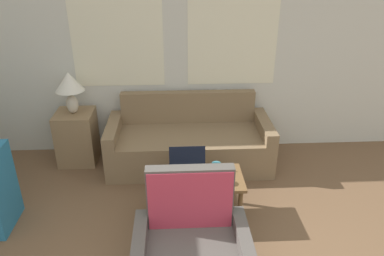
% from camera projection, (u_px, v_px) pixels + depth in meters
% --- Properties ---
extents(wall_back, '(6.59, 0.06, 2.60)m').
position_uv_depth(wall_back, '(182.00, 52.00, 4.63)').
color(wall_back, silver).
rests_on(wall_back, ground_plane).
extents(couch, '(1.98, 0.84, 0.84)m').
position_uv_depth(couch, '(189.00, 143.00, 4.69)').
color(couch, '#846B4C').
rests_on(couch, ground_plane).
extents(side_table, '(0.46, 0.46, 0.66)m').
position_uv_depth(side_table, '(77.00, 137.00, 4.68)').
color(side_table, '#937551').
rests_on(side_table, ground_plane).
extents(table_lamp, '(0.34, 0.34, 0.51)m').
position_uv_depth(table_lamp, '(69.00, 85.00, 4.39)').
color(table_lamp, beige).
rests_on(table_lamp, side_table).
extents(coffee_table, '(0.94, 0.48, 0.46)m').
position_uv_depth(coffee_table, '(195.00, 183.00, 3.65)').
color(coffee_table, brown).
rests_on(coffee_table, ground_plane).
extents(laptop, '(0.36, 0.30, 0.25)m').
position_uv_depth(laptop, '(187.00, 170.00, 3.65)').
color(laptop, black).
rests_on(laptop, coffee_table).
extents(cup_navy, '(0.10, 0.10, 0.08)m').
position_uv_depth(cup_navy, '(160.00, 183.00, 3.47)').
color(cup_navy, gold).
rests_on(cup_navy, coffee_table).
extents(cup_yellow, '(0.08, 0.08, 0.10)m').
position_uv_depth(cup_yellow, '(221.00, 178.00, 3.54)').
color(cup_yellow, teal).
rests_on(cup_yellow, coffee_table).
extents(cup_white, '(0.09, 0.09, 0.09)m').
position_uv_depth(cup_white, '(216.00, 167.00, 3.73)').
color(cup_white, teal).
rests_on(cup_white, coffee_table).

